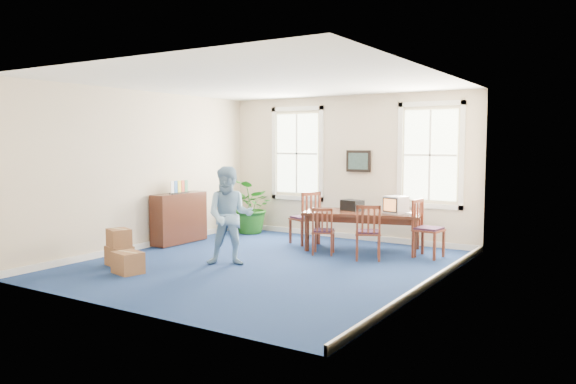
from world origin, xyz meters
The scene contains 25 objects.
floor centered at (0.00, 0.00, 0.00)m, with size 6.50×6.50×0.00m, color navy.
ceiling centered at (0.00, 0.00, 3.20)m, with size 6.50×6.50×0.00m, color white.
wall_back centered at (0.00, 3.25, 1.60)m, with size 6.50×6.50×0.00m, color beige.
wall_front centered at (0.00, -3.25, 1.60)m, with size 6.50×6.50×0.00m, color beige.
wall_left centered at (-3.00, 0.00, 1.60)m, with size 6.50×6.50×0.00m, color beige.
wall_right centered at (3.00, 0.00, 1.60)m, with size 6.50×6.50×0.00m, color beige.
baseboard_back centered at (0.00, 3.22, 0.06)m, with size 6.00×0.04×0.12m, color white.
baseboard_left centered at (-2.97, 0.00, 0.06)m, with size 0.04×6.50×0.12m, color white.
baseboard_right centered at (2.97, 0.00, 0.06)m, with size 0.04×6.50×0.12m, color white.
window_left centered at (-1.30, 3.23, 1.90)m, with size 1.40×0.12×2.20m, color white, non-canonical shape.
window_right centered at (1.90, 3.23, 1.90)m, with size 1.40×0.12×2.20m, color white, non-canonical shape.
wall_picture centered at (0.30, 3.20, 1.75)m, with size 0.58×0.06×0.48m, color black, non-canonical shape.
conference_table centered at (0.90, 2.13, 0.39)m, with size 2.29×1.04×0.78m, color #451F13, non-canonical shape.
crt_tv centered at (1.58, 2.18, 0.95)m, with size 0.38×0.41×0.34m, color #B7B7BC, non-canonical shape.
game_console centered at (1.89, 2.13, 0.80)m, with size 0.15×0.18×0.05m, color white.
equipment_bag centered at (0.64, 2.18, 0.89)m, with size 0.43×0.28×0.21m, color black.
chair_near_left centered at (0.44, 1.35, 0.46)m, with size 0.41×0.41×0.92m, color maroon, non-canonical shape.
chair_near_right centered at (1.37, 1.35, 0.51)m, with size 0.46×0.46×1.03m, color maroon, non-canonical shape.
chair_end_left centered at (-0.45, 2.13, 0.56)m, with size 0.51×0.51×1.13m, color maroon, non-canonical shape.
chair_end_right centered at (2.26, 2.13, 0.54)m, with size 0.49×0.49×1.09m, color maroon, non-canonical shape.
man centered at (-0.50, -0.37, 0.87)m, with size 0.85×0.66×1.74m, color #80ACD2.
credenza centered at (-2.75, 0.75, 0.53)m, with size 0.39×1.35×1.06m, color #451F13.
brochure_rack centered at (-2.73, 0.75, 1.21)m, with size 0.12×0.66×0.29m, color #99999E, non-canonical shape.
potted_plant centered at (-2.20, 2.66, 0.65)m, with size 1.17×1.02×1.30m, color #195715.
cardboard_boxes centered at (-1.95, -1.36, 0.34)m, with size 1.19×1.19×0.68m, color #915D38, non-canonical shape.
Camera 1 is at (5.57, -8.09, 2.15)m, focal length 35.00 mm.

